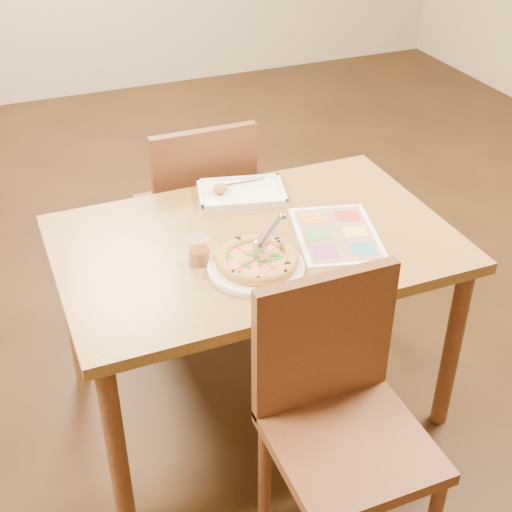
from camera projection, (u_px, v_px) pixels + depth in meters
name	position (u px, v px, depth m)	size (l,w,h in m)	color
room	(255.00, 49.00, 2.01)	(7.00, 7.00, 7.00)	black
dining_table	(255.00, 260.00, 2.40)	(1.30, 0.85, 0.72)	olive
chair_near	(337.00, 392.00, 1.98)	(0.42, 0.42, 0.47)	brown
chair_far	(199.00, 198.00, 2.90)	(0.42, 0.42, 0.47)	brown
plate	(256.00, 267.00, 2.20)	(0.30, 0.30, 0.02)	white
pizza	(257.00, 260.00, 2.20)	(0.26, 0.26, 0.04)	gold
pizza_cutter	(268.00, 237.00, 2.19)	(0.15, 0.10, 0.10)	silver
appetizer_tray	(240.00, 194.00, 2.59)	(0.35, 0.28, 0.06)	white
glass_tumbler	(199.00, 252.00, 2.21)	(0.07, 0.07, 0.09)	#87380A
menu	(337.00, 234.00, 2.38)	(0.27, 0.37, 0.01)	white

